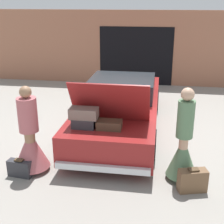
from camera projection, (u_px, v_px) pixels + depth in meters
name	position (u px, v px, depth m)	size (l,w,h in m)	color
ground_plane	(120.00, 128.00, 8.10)	(40.00, 40.00, 0.00)	gray
garage_wall_back	(136.00, 48.00, 11.92)	(12.00, 0.14, 2.80)	#9E664C
car	(120.00, 107.00, 7.92)	(1.89, 5.10, 1.70)	maroon
person_left	(30.00, 142.00, 5.94)	(0.69, 0.69, 1.70)	#997051
person_right	(183.00, 148.00, 5.62)	(0.57, 0.57, 1.76)	tan
suitcase_beside_left_person	(20.00, 168.00, 5.87)	(0.48, 0.23, 0.35)	#2D2D33
suitcase_beside_right_person	(192.00, 180.00, 5.40)	(0.53, 0.33, 0.44)	brown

